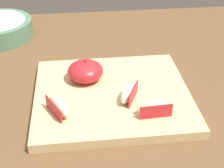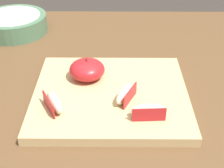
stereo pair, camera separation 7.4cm
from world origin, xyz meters
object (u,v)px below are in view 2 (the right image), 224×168
at_px(cutting_board, 112,95).
at_px(apple_wedge_near_knife, 127,94).
at_px(apple_half_skin_up, 88,70).
at_px(ceramic_fruit_bowl, 15,23).
at_px(apple_wedge_right, 55,103).
at_px(apple_wedge_left, 150,111).

relative_size(cutting_board, apple_wedge_near_knife, 4.66).
bearing_deg(apple_half_skin_up, ceramic_fruit_bowl, 129.66).
height_order(apple_half_skin_up, apple_wedge_right, apple_half_skin_up).
distance_m(apple_wedge_right, apple_wedge_near_knife, 0.15).
xyz_separation_m(apple_half_skin_up, apple_wedge_near_knife, (0.09, -0.09, -0.01)).
distance_m(cutting_board, apple_wedge_left, 0.12).
distance_m(cutting_board, apple_wedge_right, 0.13).
bearing_deg(apple_wedge_right, apple_wedge_near_knife, 12.15).
bearing_deg(apple_wedge_near_knife, apple_half_skin_up, 134.76).
xyz_separation_m(cutting_board, apple_wedge_near_knife, (0.03, -0.03, 0.03)).
relative_size(apple_wedge_right, ceramic_fruit_bowl, 0.36).
height_order(apple_wedge_near_knife, ceramic_fruit_bowl, ceramic_fruit_bowl).
xyz_separation_m(cutting_board, apple_wedge_left, (0.08, -0.09, 0.03)).
bearing_deg(ceramic_fruit_bowl, apple_half_skin_up, -50.34).
xyz_separation_m(cutting_board, apple_half_skin_up, (-0.06, 0.06, 0.03)).
bearing_deg(apple_wedge_left, apple_wedge_near_knife, 127.45).
bearing_deg(cutting_board, apple_wedge_right, -151.36).
bearing_deg(apple_wedge_near_knife, ceramic_fruit_bowl, 130.88).
xyz_separation_m(apple_wedge_right, ceramic_fruit_bowl, (-0.19, 0.42, -0.01)).
height_order(apple_wedge_left, apple_wedge_right, same).
relative_size(cutting_board, apple_wedge_right, 4.69).
height_order(apple_half_skin_up, apple_wedge_near_knife, apple_half_skin_up).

